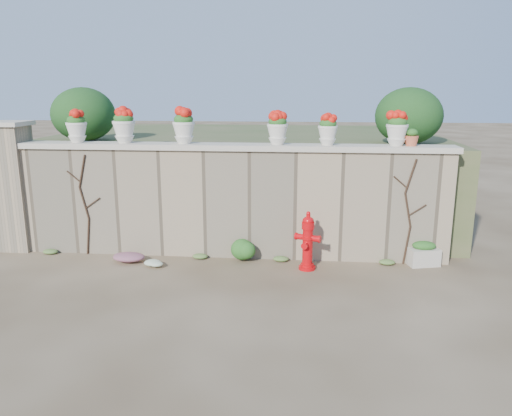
# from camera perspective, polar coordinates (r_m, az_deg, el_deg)

# --- Properties ---
(ground) EXTENTS (80.00, 80.00, 0.00)m
(ground) POSITION_cam_1_polar(r_m,az_deg,el_deg) (7.89, -5.03, -9.53)
(ground) COLOR #473623
(ground) RESTS_ON ground
(stone_wall) EXTENTS (8.00, 0.40, 2.00)m
(stone_wall) POSITION_cam_1_polar(r_m,az_deg,el_deg) (9.27, -3.17, 0.54)
(stone_wall) COLOR gray
(stone_wall) RESTS_ON ground
(wall_cap) EXTENTS (8.10, 0.52, 0.10)m
(wall_cap) POSITION_cam_1_polar(r_m,az_deg,el_deg) (9.09, -3.25, 7.00)
(wall_cap) COLOR beige
(wall_cap) RESTS_ON stone_wall
(gate_pillar) EXTENTS (0.72, 0.72, 2.48)m
(gate_pillar) POSITION_cam_1_polar(r_m,az_deg,el_deg) (10.65, -25.88, 2.31)
(gate_pillar) COLOR gray
(gate_pillar) RESTS_ON ground
(raised_fill) EXTENTS (9.00, 6.00, 2.00)m
(raised_fill) POSITION_cam_1_polar(r_m,az_deg,el_deg) (12.38, -0.98, 3.87)
(raised_fill) COLOR #384C23
(raised_fill) RESTS_ON ground
(back_shrub_left) EXTENTS (1.30, 1.30, 1.10)m
(back_shrub_left) POSITION_cam_1_polar(r_m,az_deg,el_deg) (11.12, -19.12, 10.08)
(back_shrub_left) COLOR #143814
(back_shrub_left) RESTS_ON raised_fill
(back_shrub_right) EXTENTS (1.30, 1.30, 1.10)m
(back_shrub_right) POSITION_cam_1_polar(r_m,az_deg,el_deg) (10.34, 17.05, 10.02)
(back_shrub_right) COLOR #143814
(back_shrub_right) RESTS_ON raised_fill
(vine_left) EXTENTS (0.60, 0.04, 1.91)m
(vine_left) POSITION_cam_1_polar(r_m,az_deg,el_deg) (9.82, -18.98, 0.50)
(vine_left) COLOR black
(vine_left) RESTS_ON ground
(vine_right) EXTENTS (0.60, 0.04, 1.91)m
(vine_right) POSITION_cam_1_polar(r_m,az_deg,el_deg) (9.15, 17.04, -0.28)
(vine_right) COLOR black
(vine_right) RESTS_ON ground
(fire_hydrant) EXTENTS (0.45, 0.32, 1.03)m
(fire_hydrant) POSITION_cam_1_polar(r_m,az_deg,el_deg) (8.67, 5.92, -3.73)
(fire_hydrant) COLOR red
(fire_hydrant) RESTS_ON ground
(planter_box) EXTENTS (0.59, 0.43, 0.44)m
(planter_box) POSITION_cam_1_polar(r_m,az_deg,el_deg) (9.40, 18.59, -5.01)
(planter_box) COLOR beige
(planter_box) RESTS_ON ground
(green_shrub) EXTENTS (0.55, 0.49, 0.52)m
(green_shrub) POSITION_cam_1_polar(r_m,az_deg,el_deg) (9.09, -1.70, -4.55)
(green_shrub) COLOR #1E5119
(green_shrub) RESTS_ON ground
(magenta_clump) EXTENTS (0.89, 0.59, 0.24)m
(magenta_clump) POSITION_cam_1_polar(r_m,az_deg,el_deg) (9.31, -14.16, -5.44)
(magenta_clump) COLOR #B02380
(magenta_clump) RESTS_ON ground
(white_flowers) EXTENTS (0.47, 0.38, 0.17)m
(white_flowers) POSITION_cam_1_polar(r_m,az_deg,el_deg) (9.03, -11.49, -6.12)
(white_flowers) COLOR white
(white_flowers) RESTS_ON ground
(urn_pot_0) EXTENTS (0.38, 0.38, 0.59)m
(urn_pot_0) POSITION_cam_1_polar(r_m,az_deg,el_deg) (9.88, -19.83, 8.76)
(urn_pot_0) COLOR silver
(urn_pot_0) RESTS_ON wall_cap
(urn_pot_1) EXTENTS (0.41, 0.41, 0.65)m
(urn_pot_1) POSITION_cam_1_polar(r_m,az_deg,el_deg) (9.53, -14.86, 9.11)
(urn_pot_1) COLOR silver
(urn_pot_1) RESTS_ON wall_cap
(urn_pot_2) EXTENTS (0.40, 0.40, 0.63)m
(urn_pot_2) POSITION_cam_1_polar(r_m,az_deg,el_deg) (9.21, -8.26, 9.23)
(urn_pot_2) COLOR silver
(urn_pot_2) RESTS_ON wall_cap
(urn_pot_3) EXTENTS (0.37, 0.37, 0.59)m
(urn_pot_3) POSITION_cam_1_polar(r_m,az_deg,el_deg) (8.97, 2.47, 9.11)
(urn_pot_3) COLOR silver
(urn_pot_3) RESTS_ON wall_cap
(urn_pot_4) EXTENTS (0.35, 0.35, 0.54)m
(urn_pot_4) POSITION_cam_1_polar(r_m,az_deg,el_deg) (8.97, 8.21, 8.85)
(urn_pot_4) COLOR silver
(urn_pot_4) RESTS_ON wall_cap
(urn_pot_5) EXTENTS (0.38, 0.38, 0.60)m
(urn_pot_5) POSITION_cam_1_polar(r_m,az_deg,el_deg) (9.10, 15.82, 8.71)
(urn_pot_5) COLOR silver
(urn_pot_5) RESTS_ON wall_cap
(terracotta_pot) EXTENTS (0.24, 0.24, 0.29)m
(terracotta_pot) POSITION_cam_1_polar(r_m,az_deg,el_deg) (9.16, 17.36, 7.62)
(terracotta_pot) COLOR #BC5939
(terracotta_pot) RESTS_ON wall_cap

